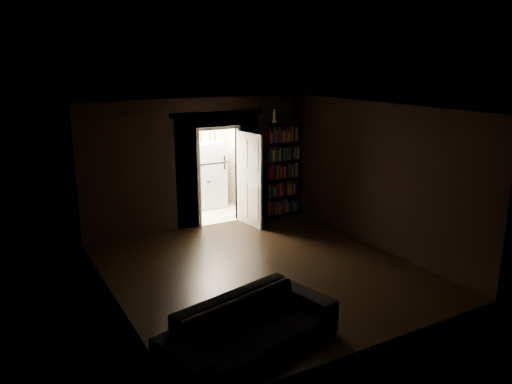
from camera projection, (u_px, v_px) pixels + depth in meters
ground at (262, 270)px, 8.68m from camera, size 5.50×5.50×0.00m
room_walls at (233, 165)px, 9.14m from camera, size 5.02×5.61×2.84m
kitchen_alcove at (199, 162)px, 11.86m from camera, size 2.20×1.80×2.60m
sofa at (251, 320)px, 6.13m from camera, size 2.50×1.51×0.90m
bookshelf at (281, 169)px, 11.53m from camera, size 0.95×0.53×2.20m
refrigerator at (208, 174)px, 12.32m from camera, size 0.95×0.92×1.65m
door at (250, 180)px, 10.84m from camera, size 0.16×0.85×2.05m
figurine at (274, 116)px, 11.09m from camera, size 0.13×0.13×0.29m
bottles at (206, 136)px, 12.01m from camera, size 0.65×0.14×0.26m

